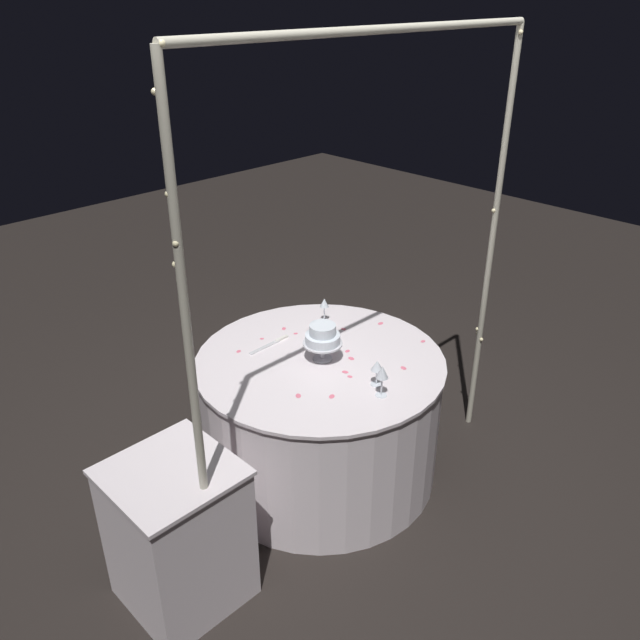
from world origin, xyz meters
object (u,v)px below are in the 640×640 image
(tiered_cake, at_px, (323,337))
(wine_glass_2, at_px, (382,374))
(cake_knife, at_px, (272,343))
(side_table, at_px, (179,534))
(wine_glass_0, at_px, (377,367))
(decorative_arch, at_px, (376,234))
(wine_glass_1, at_px, (324,304))
(main_table, at_px, (320,416))

(tiered_cake, bearing_deg, wine_glass_2, 85.03)
(tiered_cake, xyz_separation_m, cake_knife, (0.09, -0.33, -0.14))
(side_table, bearing_deg, cake_knife, -153.80)
(wine_glass_0, bearing_deg, cake_knife, -81.35)
(decorative_arch, relative_size, side_table, 3.30)
(wine_glass_0, xyz_separation_m, cake_knife, (0.11, -0.71, -0.10))
(tiered_cake, relative_size, wine_glass_1, 1.43)
(decorative_arch, bearing_deg, wine_glass_1, -116.90)
(wine_glass_0, distance_m, cake_knife, 0.72)
(tiered_cake, relative_size, wine_glass_2, 1.27)
(main_table, bearing_deg, decorative_arch, 89.81)
(wine_glass_2, bearing_deg, tiered_cake, -94.97)
(wine_glass_0, height_order, wine_glass_2, wine_glass_2)
(side_table, xyz_separation_m, wine_glass_2, (-1.07, 0.29, 0.53))
(side_table, bearing_deg, wine_glass_0, 169.70)
(side_table, relative_size, wine_glass_2, 4.35)
(decorative_arch, height_order, wine_glass_0, decorative_arch)
(main_table, distance_m, tiered_cake, 0.53)
(cake_knife, bearing_deg, wine_glass_0, 98.65)
(main_table, bearing_deg, side_table, 9.48)
(decorative_arch, bearing_deg, cake_knife, -83.59)
(tiered_cake, relative_size, cake_knife, 0.74)
(decorative_arch, xyz_separation_m, cake_knife, (0.08, -0.69, -0.83))
(tiered_cake, bearing_deg, side_table, 8.86)
(decorative_arch, xyz_separation_m, wine_glass_1, (-0.35, -0.68, -0.72))
(main_table, bearing_deg, tiered_cake, 131.85)
(wine_glass_2, bearing_deg, wine_glass_0, -125.24)
(wine_glass_2, bearing_deg, decorative_arch, -106.14)
(side_table, bearing_deg, tiered_cake, -171.14)
(wine_glass_2, relative_size, cake_knife, 0.59)
(cake_knife, bearing_deg, wine_glass_1, 178.91)
(tiered_cake, xyz_separation_m, wine_glass_1, (-0.34, -0.32, -0.03))
(side_table, distance_m, wine_glass_0, 1.26)
(main_table, bearing_deg, cake_knife, -76.12)
(side_table, relative_size, wine_glass_0, 5.25)
(wine_glass_1, bearing_deg, wine_glass_2, 64.40)
(wine_glass_0, height_order, cake_knife, wine_glass_0)
(tiered_cake, height_order, wine_glass_0, tiered_cake)
(main_table, relative_size, tiered_cake, 6.38)
(side_table, distance_m, wine_glass_2, 1.23)
(wine_glass_0, bearing_deg, side_table, -10.30)
(wine_glass_2, distance_m, cake_knife, 0.80)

